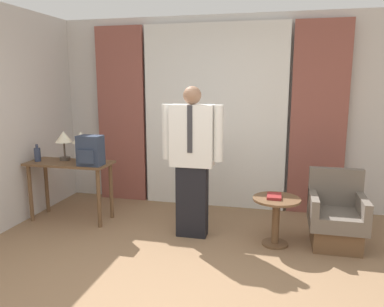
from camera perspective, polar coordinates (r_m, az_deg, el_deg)
wall_back at (r=5.44m, az=3.61°, el=6.22°), size 10.00×0.06×2.70m
curtain_sheer_center at (r=5.32m, az=3.37°, el=5.47°), size 2.02×0.06×2.58m
curtain_drape_left at (r=5.73m, az=-10.72°, el=5.69°), size 0.72×0.06×2.58m
curtain_drape_right at (r=5.26m, az=18.71°, el=4.86°), size 0.72×0.06×2.58m
desk at (r=5.10m, az=-18.09°, el=-2.80°), size 1.09×0.47×0.77m
table_lamp_left at (r=5.17m, az=-18.96°, el=2.11°), size 0.22×0.22×0.38m
table_lamp_right at (r=5.04m, az=-16.56°, el=2.04°), size 0.22×0.22×0.38m
bottle_near_edge at (r=5.24m, az=-22.50°, el=-0.11°), size 0.08×0.08×0.22m
backpack at (r=4.76m, az=-15.24°, el=0.40°), size 0.29×0.23×0.37m
person at (r=4.27m, az=0.03°, el=-0.58°), size 0.70×0.23×1.74m
armchair at (r=4.46m, az=21.09°, el=-9.21°), size 0.58×0.58×0.83m
side_table at (r=4.26m, az=12.69°, el=-8.86°), size 0.52×0.52×0.54m
book at (r=4.22m, az=12.41°, el=-6.37°), size 0.15×0.23×0.03m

